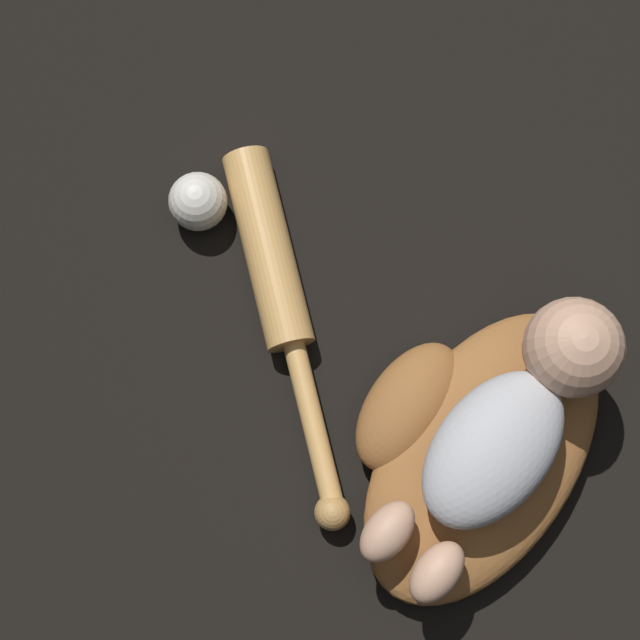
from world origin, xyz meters
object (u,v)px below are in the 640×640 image
at_px(baseball, 198,202).
at_px(baseball_bat, 278,290).
at_px(baby_figure, 516,420).
at_px(baseball_glove, 470,447).

bearing_deg(baseball, baseball_bat, -116.53).
distance_m(baby_figure, baseball, 0.44).
relative_size(baseball_glove, baseball_bat, 1.03).
bearing_deg(baseball_glove, baseball, 68.57).
relative_size(baseball_glove, baby_figure, 1.11).
xyz_separation_m(baseball_glove, baseball, (0.15, 0.39, -0.00)).
bearing_deg(baseball_glove, baby_figure, -40.18).
height_order(baby_figure, baseball_bat, baby_figure).
bearing_deg(baby_figure, baseball_glove, 139.82).
height_order(baby_figure, baseball, baby_figure).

